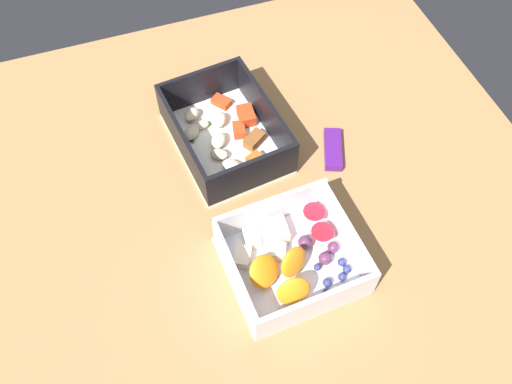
% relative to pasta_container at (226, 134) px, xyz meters
% --- Properties ---
extents(table_surface, '(0.80, 0.80, 0.02)m').
position_rel_pasta_container_xyz_m(table_surface, '(0.12, 0.01, -0.03)').
color(table_surface, '#9E7547').
rests_on(table_surface, ground).
extents(pasta_container, '(0.20, 0.15, 0.07)m').
position_rel_pasta_container_xyz_m(pasta_container, '(0.00, 0.00, 0.00)').
color(pasta_container, white).
rests_on(pasta_container, table_surface).
extents(fruit_bowl, '(0.15, 0.16, 0.05)m').
position_rel_pasta_container_xyz_m(fruit_bowl, '(0.21, 0.02, -0.00)').
color(fruit_bowl, white).
rests_on(fruit_bowl, table_surface).
extents(candy_bar, '(0.07, 0.05, 0.01)m').
position_rel_pasta_container_xyz_m(candy_bar, '(0.07, 0.14, -0.01)').
color(candy_bar, '#51197A').
rests_on(candy_bar, table_surface).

